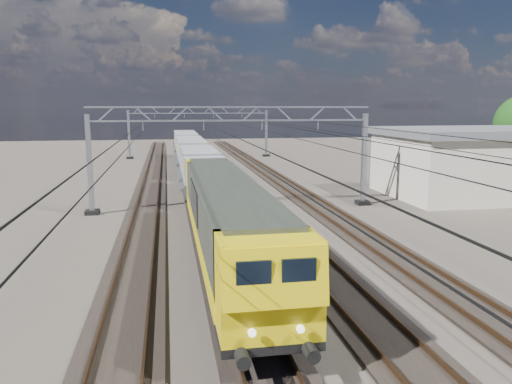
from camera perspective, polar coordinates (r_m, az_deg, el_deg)
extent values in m
plane|color=#2A231F|center=(31.05, -1.58, -3.46)|extent=(160.00, 160.00, 0.00)
cube|color=black|center=(30.75, -12.73, -3.72)|extent=(2.60, 140.00, 0.12)
cube|color=#4F351F|center=(30.75, -14.08, -3.46)|extent=(0.08, 140.00, 0.16)
cube|color=#4F351F|center=(30.68, -11.39, -3.39)|extent=(0.08, 140.00, 0.16)
cube|color=black|center=(30.81, -5.26, -3.49)|extent=(2.60, 140.00, 0.12)
cube|color=#4F351F|center=(30.72, -6.61, -3.24)|extent=(0.08, 140.00, 0.16)
cube|color=#4F351F|center=(30.84, -3.93, -3.15)|extent=(0.08, 140.00, 0.16)
cube|color=black|center=(31.38, 2.04, -3.21)|extent=(2.60, 140.00, 0.12)
cube|color=#4F351F|center=(31.21, 0.75, -2.97)|extent=(0.08, 140.00, 0.16)
cube|color=#4F351F|center=(31.50, 3.33, -2.87)|extent=(0.08, 140.00, 0.16)
cube|color=black|center=(32.45, 8.97, -2.89)|extent=(2.60, 140.00, 0.12)
cube|color=#4F351F|center=(32.19, 7.77, -2.67)|extent=(0.08, 140.00, 0.16)
cube|color=#4F351F|center=(32.65, 10.18, -2.56)|extent=(0.08, 140.00, 0.16)
cube|color=#989BA6|center=(34.47, -18.47, 2.93)|extent=(0.30, 0.30, 6.60)
cube|color=#989BA6|center=(36.85, 12.24, 3.63)|extent=(0.30, 0.30, 6.60)
cube|color=black|center=(34.96, -18.20, -2.20)|extent=(0.90, 0.90, 0.30)
cube|color=black|center=(37.31, 12.06, -1.19)|extent=(0.90, 0.90, 0.30)
cube|color=#989BA6|center=(34.18, -2.65, 9.67)|extent=(19.30, 0.18, 0.12)
cube|color=#989BA6|center=(34.20, -2.64, 8.16)|extent=(19.30, 0.18, 0.12)
cube|color=#989BA6|center=(34.11, -16.78, 8.52)|extent=(1.03, 0.10, 0.94)
cube|color=#989BA6|center=(33.92, -12.75, 8.68)|extent=(1.03, 0.10, 0.94)
cube|color=#989BA6|center=(33.90, -8.69, 8.81)|extent=(1.03, 0.10, 0.94)
cube|color=#989BA6|center=(34.05, -4.65, 8.89)|extent=(1.03, 0.10, 0.94)
cube|color=#989BA6|center=(34.36, -0.65, 8.93)|extent=(1.03, 0.10, 0.94)
cube|color=#989BA6|center=(34.83, 3.25, 8.93)|extent=(1.03, 0.10, 0.94)
cube|color=#989BA6|center=(35.45, 7.03, 8.89)|extent=(1.03, 0.10, 0.94)
cube|color=#989BA6|center=(36.22, 10.67, 8.81)|extent=(1.03, 0.10, 0.94)
cube|color=#989BA6|center=(33.95, -12.81, 7.37)|extent=(0.06, 0.06, 0.65)
cube|color=#989BA6|center=(34.00, -6.00, 7.56)|extent=(0.06, 0.06, 0.65)
cube|color=#989BA6|center=(34.52, 0.69, 7.65)|extent=(0.06, 0.06, 0.65)
cube|color=#989BA6|center=(35.49, 7.10, 7.63)|extent=(0.06, 0.06, 0.65)
cube|color=#989BA6|center=(70.17, -14.31, 6.37)|extent=(0.30, 0.30, 6.60)
cube|color=#989BA6|center=(71.37, 1.18, 6.72)|extent=(0.30, 0.30, 6.60)
cube|color=black|center=(70.41, -14.21, 3.81)|extent=(0.90, 0.90, 0.30)
cube|color=black|center=(71.61, 1.17, 4.20)|extent=(0.90, 0.90, 0.30)
cube|color=#989BA6|center=(70.03, -6.56, 9.67)|extent=(19.30, 0.18, 0.12)
cube|color=#989BA6|center=(70.04, -6.55, 8.93)|extent=(19.30, 0.18, 0.12)
cube|color=#989BA6|center=(69.99, -13.45, 9.10)|extent=(1.03, 0.10, 0.94)
cube|color=#989BA6|center=(69.90, -11.48, 9.17)|extent=(1.03, 0.10, 0.94)
cube|color=#989BA6|center=(69.90, -9.51, 9.23)|extent=(1.03, 0.10, 0.94)
cube|color=#989BA6|center=(69.97, -7.54, 9.28)|extent=(1.03, 0.10, 0.94)
cube|color=#989BA6|center=(70.12, -5.57, 9.32)|extent=(1.03, 0.10, 0.94)
cube|color=#989BA6|center=(70.35, -3.62, 9.35)|extent=(1.03, 0.10, 0.94)
cube|color=#989BA6|center=(70.66, -1.68, 9.37)|extent=(1.03, 0.10, 0.94)
cube|color=#989BA6|center=(71.05, 0.24, 9.37)|extent=(1.03, 0.10, 0.94)
cube|color=#989BA6|center=(69.92, -11.51, 8.54)|extent=(0.06, 0.06, 0.65)
cube|color=#989BA6|center=(69.94, -8.20, 8.63)|extent=(0.06, 0.06, 0.65)
cube|color=#989BA6|center=(70.20, -4.90, 8.70)|extent=(0.06, 0.06, 0.65)
cube|color=#989BA6|center=(70.68, -1.63, 8.74)|extent=(0.06, 0.06, 0.65)
cylinder|color=black|center=(37.95, -12.52, 7.12)|extent=(0.03, 140.00, 0.03)
cylinder|color=black|center=(37.93, -12.55, 7.88)|extent=(0.03, 140.00, 0.03)
cylinder|color=black|center=(38.00, -6.44, 7.29)|extent=(0.03, 140.00, 0.03)
cylinder|color=black|center=(37.98, -6.46, 8.05)|extent=(0.03, 140.00, 0.03)
cylinder|color=black|center=(38.47, -0.44, 7.38)|extent=(0.03, 140.00, 0.03)
cylinder|color=black|center=(38.45, -0.44, 8.13)|extent=(0.03, 140.00, 0.03)
cylinder|color=black|center=(39.34, 5.36, 7.40)|extent=(0.03, 140.00, 0.03)
cylinder|color=black|center=(39.32, 5.37, 8.12)|extent=(0.03, 140.00, 0.03)
cube|color=black|center=(16.24, -0.56, -13.27)|extent=(2.20, 3.60, 0.60)
cube|color=black|center=(28.56, -4.91, -3.12)|extent=(2.20, 3.60, 0.60)
cube|color=black|center=(22.20, -3.37, -5.86)|extent=(2.65, 20.00, 0.25)
cube|color=black|center=(22.31, -3.36, -6.80)|extent=(2.20, 4.50, 0.75)
cube|color=#282D25|center=(21.86, -3.41, -2.27)|extent=(2.65, 17.00, 2.60)
cube|color=yellow|center=(21.98, -6.88, -4.94)|extent=(0.04, 17.00, 0.60)
cube|color=yellow|center=(22.28, 0.06, -4.67)|extent=(0.04, 17.00, 0.60)
cube|color=black|center=(22.66, -7.12, -1.00)|extent=(0.05, 5.00, 1.40)
cube|color=black|center=(22.95, -0.35, -0.79)|extent=(0.05, 5.00, 1.40)
cube|color=#282D25|center=(21.62, -3.45, 1.28)|extent=(2.25, 18.00, 0.15)
cube|color=yellow|center=(13.20, 1.33, -10.43)|extent=(2.65, 1.80, 2.60)
cube|color=yellow|center=(12.16, 2.24, -9.74)|extent=(2.60, 0.46, 1.52)
cube|color=black|center=(11.93, -0.27, -9.61)|extent=(0.85, 0.08, 0.75)
cube|color=black|center=(12.16, 4.91, -9.27)|extent=(0.85, 0.08, 0.75)
cylinder|color=black|center=(12.56, -1.56, -18.55)|extent=(0.36, 0.50, 0.36)
cylinder|color=black|center=(12.89, 6.31, -17.82)|extent=(0.36, 0.50, 0.36)
cylinder|color=white|center=(12.41, -0.46, -15.80)|extent=(0.20, 0.08, 0.20)
cylinder|color=white|center=(12.65, 5.11, -15.33)|extent=(0.20, 0.08, 0.20)
cube|color=yellow|center=(30.78, -5.41, 1.22)|extent=(2.65, 1.80, 2.60)
cube|color=yellow|center=(31.65, -5.57, 2.37)|extent=(2.60, 0.46, 1.52)
cube|color=black|center=(31.69, -6.58, 2.54)|extent=(0.85, 0.08, 0.75)
cube|color=black|center=(31.78, -4.60, 2.59)|extent=(0.85, 0.08, 0.75)
cylinder|color=black|center=(32.14, -7.06, -0.98)|extent=(0.36, 0.50, 0.36)
cylinder|color=black|center=(32.27, -4.04, -0.89)|extent=(0.36, 0.50, 0.36)
cylinder|color=white|center=(31.95, -6.62, 0.06)|extent=(0.20, 0.08, 0.20)
cylinder|color=white|center=(32.04, -4.48, 0.12)|extent=(0.20, 0.08, 0.20)
cube|color=black|center=(35.11, -5.92, -0.76)|extent=(2.20, 2.60, 0.55)
cube|color=black|center=(43.97, -6.80, 1.36)|extent=(2.20, 2.60, 0.55)
cube|color=black|center=(39.48, -6.42, 0.94)|extent=(2.40, 13.00, 0.20)
cube|color=gray|center=(39.25, -6.47, 3.42)|extent=(2.80, 12.00, 1.80)
cube|color=#424549|center=(39.36, -7.81, 1.57)|extent=(1.48, 12.00, 1.36)
cube|color=#424549|center=(39.48, -5.06, 1.65)|extent=(1.48, 12.00, 1.36)
cube|color=yellow|center=(36.20, -8.40, 3.00)|extent=(0.04, 1.20, 0.50)
cube|color=black|center=(49.12, -7.16, 2.23)|extent=(2.20, 2.60, 0.55)
cube|color=black|center=(58.04, -7.64, 3.38)|extent=(2.20, 2.60, 0.55)
cube|color=black|center=(53.54, -7.43, 3.23)|extent=(2.40, 13.00, 0.20)
cube|color=gray|center=(53.37, -7.47, 5.07)|extent=(2.80, 12.00, 1.80)
cube|color=#424549|center=(53.45, -8.46, 3.71)|extent=(1.48, 12.00, 1.36)
cube|color=#424549|center=(53.54, -6.42, 3.76)|extent=(1.48, 12.00, 1.36)
cube|color=yellow|center=(50.32, -8.93, 4.87)|extent=(0.04, 1.20, 0.50)
cube|color=black|center=(63.21, -7.85, 3.89)|extent=(2.20, 2.60, 0.55)
cube|color=black|center=(72.16, -8.15, 4.60)|extent=(2.20, 2.60, 0.55)
cube|color=black|center=(67.65, -8.02, 4.57)|extent=(2.40, 13.00, 0.20)
cube|color=gray|center=(67.52, -8.06, 6.03)|extent=(2.80, 12.00, 1.80)
cube|color=#424549|center=(67.58, -8.84, 4.95)|extent=(1.48, 12.00, 1.36)
cube|color=#424549|center=(67.65, -7.22, 4.99)|extent=(1.48, 12.00, 1.36)
cube|color=yellow|center=(64.48, -9.22, 5.91)|extent=(0.04, 1.20, 0.50)
cube|color=beige|center=(44.84, 26.16, 2.75)|extent=(18.00, 10.00, 4.80)
cube|color=slate|center=(44.64, 26.42, 6.19)|extent=(18.60, 10.60, 0.60)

